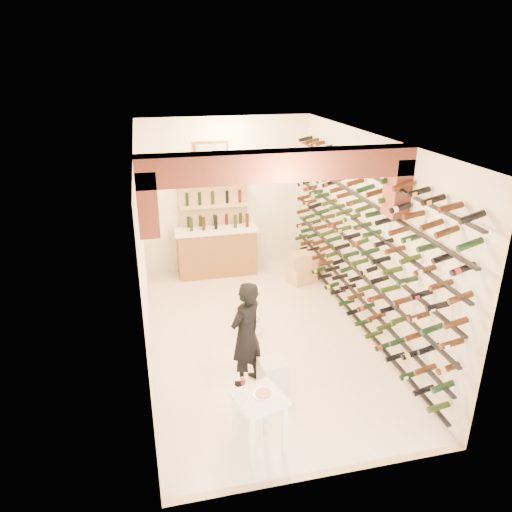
{
  "coord_description": "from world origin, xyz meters",
  "views": [
    {
      "loc": [
        -1.64,
        -6.72,
        4.23
      ],
      "look_at": [
        0.0,
        0.3,
        1.3
      ],
      "focal_mm": 34.05,
      "sensor_mm": 36.0,
      "label": 1
    }
  ],
  "objects_px": {
    "wine_rack": "(354,240)",
    "person": "(246,334)",
    "tasting_table": "(259,406)",
    "white_stool": "(273,375)",
    "back_counter": "(217,250)",
    "crate_lower": "(303,274)",
    "chrome_barstool": "(250,307)"
  },
  "relations": [
    {
      "from": "back_counter",
      "to": "crate_lower",
      "type": "bearing_deg",
      "value": -26.43
    },
    {
      "from": "wine_rack",
      "to": "chrome_barstool",
      "type": "distance_m",
      "value": 2.0
    },
    {
      "from": "tasting_table",
      "to": "crate_lower",
      "type": "bearing_deg",
      "value": 48.97
    },
    {
      "from": "chrome_barstool",
      "to": "crate_lower",
      "type": "bearing_deg",
      "value": 48.52
    },
    {
      "from": "tasting_table",
      "to": "crate_lower",
      "type": "relative_size",
      "value": 1.63
    },
    {
      "from": "person",
      "to": "crate_lower",
      "type": "height_order",
      "value": "person"
    },
    {
      "from": "chrome_barstool",
      "to": "crate_lower",
      "type": "xyz_separation_m",
      "value": [
        1.47,
        1.66,
        -0.29
      ]
    },
    {
      "from": "crate_lower",
      "to": "person",
      "type": "bearing_deg",
      "value": -121.25
    },
    {
      "from": "tasting_table",
      "to": "person",
      "type": "relative_size",
      "value": 0.59
    },
    {
      "from": "wine_rack",
      "to": "chrome_barstool",
      "type": "height_order",
      "value": "wine_rack"
    },
    {
      "from": "tasting_table",
      "to": "white_stool",
      "type": "xyz_separation_m",
      "value": [
        0.45,
        1.06,
        -0.4
      ]
    },
    {
      "from": "tasting_table",
      "to": "person",
      "type": "height_order",
      "value": "person"
    },
    {
      "from": "back_counter",
      "to": "person",
      "type": "relative_size",
      "value": 1.1
    },
    {
      "from": "back_counter",
      "to": "crate_lower",
      "type": "height_order",
      "value": "back_counter"
    },
    {
      "from": "tasting_table",
      "to": "crate_lower",
      "type": "distance_m",
      "value": 4.72
    },
    {
      "from": "tasting_table",
      "to": "chrome_barstool",
      "type": "xyz_separation_m",
      "value": [
        0.47,
        2.62,
        -0.16
      ]
    },
    {
      "from": "back_counter",
      "to": "chrome_barstool",
      "type": "bearing_deg",
      "value": -86.16
    },
    {
      "from": "white_stool",
      "to": "person",
      "type": "height_order",
      "value": "person"
    },
    {
      "from": "wine_rack",
      "to": "person",
      "type": "bearing_deg",
      "value": -150.12
    },
    {
      "from": "white_stool",
      "to": "back_counter",
      "type": "bearing_deg",
      "value": 92.01
    },
    {
      "from": "back_counter",
      "to": "person",
      "type": "bearing_deg",
      "value": -92.7
    },
    {
      "from": "wine_rack",
      "to": "back_counter",
      "type": "relative_size",
      "value": 3.35
    },
    {
      "from": "wine_rack",
      "to": "tasting_table",
      "type": "relative_size",
      "value": 6.21
    },
    {
      "from": "wine_rack",
      "to": "back_counter",
      "type": "distance_m",
      "value": 3.38
    },
    {
      "from": "wine_rack",
      "to": "back_counter",
      "type": "xyz_separation_m",
      "value": [
        -1.83,
        2.65,
        -1.02
      ]
    },
    {
      "from": "white_stool",
      "to": "chrome_barstool",
      "type": "distance_m",
      "value": 1.58
    },
    {
      "from": "tasting_table",
      "to": "white_stool",
      "type": "bearing_deg",
      "value": 50.56
    },
    {
      "from": "tasting_table",
      "to": "chrome_barstool",
      "type": "height_order",
      "value": "tasting_table"
    },
    {
      "from": "wine_rack",
      "to": "white_stool",
      "type": "distance_m",
      "value": 2.55
    },
    {
      "from": "back_counter",
      "to": "chrome_barstool",
      "type": "distance_m",
      "value": 2.48
    },
    {
      "from": "back_counter",
      "to": "crate_lower",
      "type": "xyz_separation_m",
      "value": [
        1.64,
        -0.81,
        -0.36
      ]
    },
    {
      "from": "person",
      "to": "white_stool",
      "type": "bearing_deg",
      "value": 107.13
    }
  ]
}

